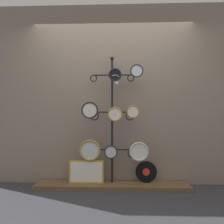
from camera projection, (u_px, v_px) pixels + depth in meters
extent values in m
plane|color=#333338|center=(111.00, 196.00, 2.79)|extent=(12.00, 12.00, 0.00)
cube|color=gray|center=(113.00, 93.00, 3.41)|extent=(4.40, 0.04, 2.80)
cube|color=brown|center=(112.00, 186.00, 3.14)|extent=(2.20, 0.36, 0.06)
cylinder|color=black|center=(112.00, 186.00, 3.20)|extent=(0.41, 0.41, 0.02)
cylinder|color=black|center=(112.00, 122.00, 3.23)|extent=(0.03, 0.03, 1.85)
sphere|color=black|center=(112.00, 58.00, 3.27)|extent=(0.06, 0.06, 0.06)
cylinder|color=black|center=(103.00, 75.00, 3.26)|extent=(0.28, 0.02, 0.02)
torus|color=black|center=(94.00, 78.00, 3.27)|extent=(0.11, 0.02, 0.11)
cylinder|color=black|center=(121.00, 75.00, 3.25)|extent=(0.28, 0.02, 0.02)
torus|color=black|center=(131.00, 78.00, 3.25)|extent=(0.11, 0.02, 0.11)
cylinder|color=black|center=(103.00, 112.00, 3.24)|extent=(0.26, 0.02, 0.02)
torus|color=black|center=(95.00, 116.00, 3.25)|extent=(0.13, 0.02, 0.13)
cylinder|color=black|center=(121.00, 112.00, 3.23)|extent=(0.26, 0.02, 0.02)
torus|color=black|center=(130.00, 116.00, 3.23)|extent=(0.13, 0.02, 0.13)
cylinder|color=black|center=(102.00, 150.00, 3.23)|extent=(0.29, 0.02, 0.02)
torus|color=black|center=(92.00, 153.00, 3.23)|extent=(0.13, 0.02, 0.13)
cylinder|color=black|center=(122.00, 150.00, 3.22)|extent=(0.29, 0.02, 0.02)
torus|color=black|center=(132.00, 154.00, 3.21)|extent=(0.13, 0.02, 0.13)
cylinder|color=black|center=(115.00, 75.00, 3.18)|extent=(0.18, 0.02, 0.18)
torus|color=#262628|center=(115.00, 75.00, 3.16)|extent=(0.19, 0.02, 0.19)
cylinder|color=#262628|center=(115.00, 75.00, 3.16)|extent=(0.01, 0.01, 0.01)
cube|color=silver|center=(114.00, 75.00, 3.16)|extent=(0.04, 0.00, 0.02)
cube|color=silver|center=(117.00, 76.00, 3.16)|extent=(0.06, 0.00, 0.04)
cylinder|color=silver|center=(137.00, 71.00, 3.15)|extent=(0.18, 0.02, 0.18)
torus|color=#262628|center=(137.00, 71.00, 3.14)|extent=(0.19, 0.02, 0.19)
cylinder|color=#262628|center=(137.00, 71.00, 3.14)|extent=(0.01, 0.01, 0.01)
cube|color=silver|center=(137.00, 72.00, 3.14)|extent=(0.02, 0.00, 0.04)
cube|color=silver|center=(139.00, 72.00, 3.13)|extent=(0.06, 0.00, 0.05)
cylinder|color=silver|center=(90.00, 110.00, 3.15)|extent=(0.22, 0.02, 0.22)
torus|color=#262628|center=(90.00, 110.00, 3.14)|extent=(0.25, 0.02, 0.25)
cylinder|color=#262628|center=(90.00, 110.00, 3.14)|extent=(0.01, 0.01, 0.01)
cube|color=silver|center=(90.00, 112.00, 3.14)|extent=(0.01, 0.00, 0.05)
cube|color=silver|center=(91.00, 113.00, 3.14)|extent=(0.06, 0.00, 0.07)
cylinder|color=silver|center=(115.00, 114.00, 3.15)|extent=(0.19, 0.02, 0.19)
torus|color=#A58438|center=(115.00, 114.00, 3.13)|extent=(0.21, 0.02, 0.21)
cylinder|color=#A58438|center=(115.00, 114.00, 3.13)|extent=(0.01, 0.01, 0.01)
cube|color=silver|center=(116.00, 113.00, 3.13)|extent=(0.03, 0.00, 0.05)
cube|color=silver|center=(113.00, 116.00, 3.13)|extent=(0.06, 0.00, 0.06)
cylinder|color=silver|center=(133.00, 112.00, 3.16)|extent=(0.17, 0.02, 0.17)
torus|color=#A58438|center=(133.00, 112.00, 3.14)|extent=(0.19, 0.02, 0.19)
cylinder|color=#A58438|center=(133.00, 112.00, 3.14)|extent=(0.01, 0.01, 0.01)
cube|color=silver|center=(132.00, 113.00, 3.14)|extent=(0.04, 0.00, 0.04)
cube|color=silver|center=(132.00, 110.00, 3.14)|extent=(0.04, 0.00, 0.06)
cylinder|color=silver|center=(90.00, 150.00, 3.15)|extent=(0.28, 0.02, 0.28)
torus|color=#A58438|center=(90.00, 150.00, 3.13)|extent=(0.31, 0.03, 0.31)
cylinder|color=#A58438|center=(90.00, 150.00, 3.13)|extent=(0.02, 0.01, 0.02)
cube|color=silver|center=(91.00, 152.00, 3.13)|extent=(0.04, 0.00, 0.06)
cube|color=silver|center=(93.00, 152.00, 3.13)|extent=(0.11, 0.00, 0.04)
cylinder|color=silver|center=(111.00, 152.00, 3.15)|extent=(0.18, 0.02, 0.18)
torus|color=#262628|center=(111.00, 152.00, 3.13)|extent=(0.20, 0.02, 0.20)
cylinder|color=#262628|center=(111.00, 152.00, 3.13)|extent=(0.01, 0.01, 0.01)
cube|color=silver|center=(109.00, 152.00, 3.13)|extent=(0.04, 0.00, 0.01)
cube|color=silver|center=(112.00, 154.00, 3.13)|extent=(0.04, 0.00, 0.06)
cylinder|color=silver|center=(139.00, 151.00, 3.11)|extent=(0.25, 0.02, 0.25)
torus|color=silver|center=(139.00, 152.00, 3.10)|extent=(0.27, 0.02, 0.27)
cylinder|color=silver|center=(139.00, 152.00, 3.10)|extent=(0.01, 0.01, 0.01)
cube|color=silver|center=(141.00, 151.00, 3.10)|extent=(0.06, 0.00, 0.03)
cube|color=silver|center=(140.00, 148.00, 3.10)|extent=(0.03, 0.00, 0.10)
cylinder|color=black|center=(146.00, 172.00, 3.18)|extent=(0.31, 0.01, 0.31)
cylinder|color=red|center=(146.00, 172.00, 3.18)|extent=(0.11, 0.00, 0.11)
cube|color=gold|center=(86.00, 172.00, 3.14)|extent=(0.50, 0.02, 0.33)
cube|color=white|center=(86.00, 172.00, 3.13)|extent=(0.46, 0.00, 0.29)
cube|color=white|center=(117.00, 83.00, 3.16)|extent=(0.04, 0.00, 0.03)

